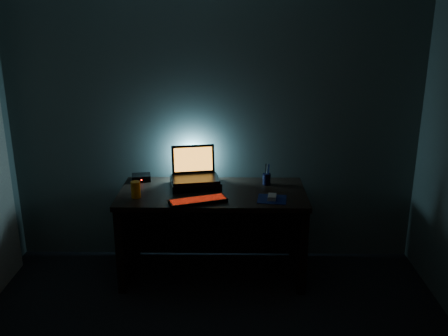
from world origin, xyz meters
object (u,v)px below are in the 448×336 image
(keyboard, at_px, (198,201))
(juice_glass, at_px, (136,189))
(mouse, at_px, (272,197))
(pen_cup, at_px, (267,179))
(router, at_px, (141,178))
(laptop, at_px, (194,171))

(keyboard, distance_m, juice_glass, 0.50)
(juice_glass, bearing_deg, mouse, -1.64)
(pen_cup, xyz_separation_m, router, (-1.07, 0.09, -0.02))
(laptop, distance_m, pen_cup, 0.61)
(juice_glass, bearing_deg, keyboard, -11.54)
(laptop, relative_size, mouse, 4.06)
(laptop, xyz_separation_m, pen_cup, (0.60, 0.01, -0.07))
(router, bearing_deg, laptop, -22.18)
(juice_glass, bearing_deg, laptop, 34.85)
(mouse, bearing_deg, keyboard, -165.23)
(mouse, xyz_separation_m, juice_glass, (-1.06, 0.03, 0.04))
(juice_glass, distance_m, router, 0.40)
(pen_cup, distance_m, router, 1.07)
(keyboard, relative_size, mouse, 4.42)
(laptop, bearing_deg, pen_cup, -9.94)
(mouse, height_order, router, router)
(laptop, relative_size, keyboard, 0.92)
(laptop, distance_m, keyboard, 0.42)
(keyboard, bearing_deg, router, 115.76)
(mouse, height_order, juice_glass, juice_glass)
(laptop, distance_m, juice_glass, 0.53)
(keyboard, xyz_separation_m, router, (-0.52, 0.50, 0.01))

